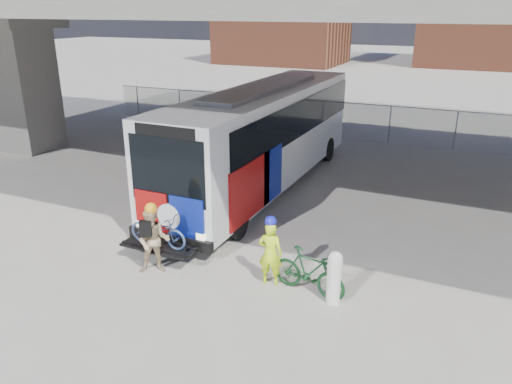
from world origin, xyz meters
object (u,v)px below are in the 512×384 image
Objects in this scene: bus at (264,130)px; bollard at (334,276)px; bike_parked at (309,272)px; cyclist_hivis at (270,252)px; cyclist_tan at (153,240)px.

bollard is (4.62, -6.49, -1.44)m from bus.
bollard is 0.65m from bike_parked.
cyclist_hivis reaches higher than bollard.
bus is 7.38× the size of cyclist_hivis.
bus reaches higher than bike_parked.
bollard is 0.68× the size of bike_parked.
bus is 10.27× the size of bollard.
cyclist_hivis is at bearing 98.39° from bike_parked.
bollard is at bearing -91.00° from bike_parked.
cyclist_hivis is 2.91m from cyclist_tan.
cyclist_tan is 3.88m from bike_parked.
bike_parked is (3.81, 0.67, -0.32)m from cyclist_tan.
cyclist_tan reaches higher than cyclist_hivis.
cyclist_tan is at bearing 110.56° from bike_parked.
bus is at bearing 64.25° from cyclist_tan.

